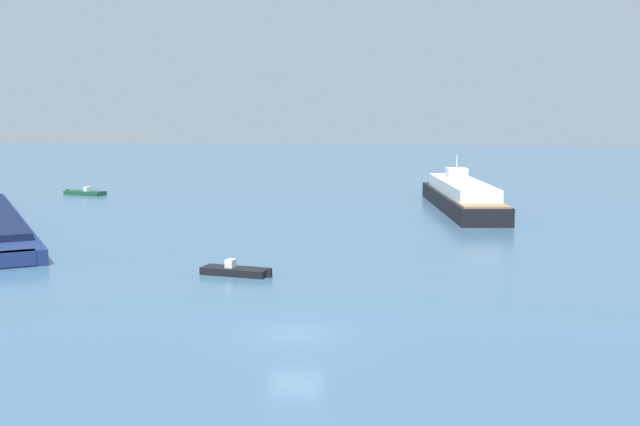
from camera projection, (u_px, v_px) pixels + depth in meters
name	position (u px, v px, depth m)	size (l,w,h in m)	color
ground_plane	(296.00, 333.00, 35.61)	(400.00, 400.00, 0.00)	#3D607F
white_riverboat	(462.00, 196.00, 79.81)	(7.95, 25.73, 5.44)	black
small_motorboat	(85.00, 193.00, 93.89)	(5.42, 3.12, 0.99)	#19472D
fishing_skiff	(236.00, 271.00, 48.21)	(4.60, 2.23, 0.96)	black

